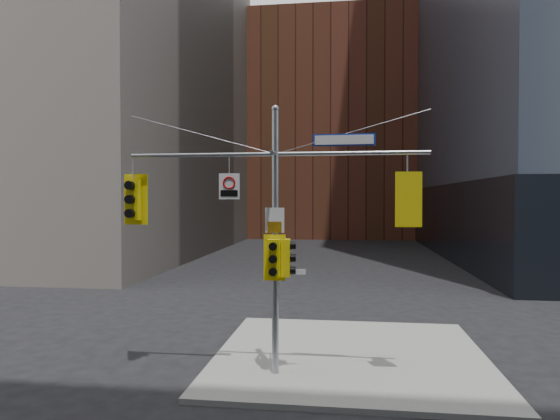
% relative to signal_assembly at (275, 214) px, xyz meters
% --- Properties ---
extents(ground, '(160.00, 160.00, 0.00)m').
position_rel_signal_assembly_xyz_m(ground, '(0.00, -1.99, -4.42)').
color(ground, black).
rests_on(ground, ground).
extents(sidewalk_corner, '(8.00, 8.00, 0.15)m').
position_rel_signal_assembly_xyz_m(sidewalk_corner, '(2.00, 2.01, -4.34)').
color(sidewalk_corner, gray).
rests_on(sidewalk_corner, ground).
extents(brick_midrise, '(26.00, 20.00, 28.00)m').
position_rel_signal_assembly_xyz_m(brick_midrise, '(0.00, 56.01, 9.58)').
color(brick_midrise, brown).
rests_on(brick_midrise, ground).
extents(signal_assembly, '(8.00, 0.80, 7.30)m').
position_rel_signal_assembly_xyz_m(signal_assembly, '(0.00, 0.00, 0.00)').
color(signal_assembly, gray).
rests_on(signal_assembly, ground).
extents(traffic_light_west_arm, '(0.68, 0.52, 1.42)m').
position_rel_signal_assembly_xyz_m(traffic_light_west_arm, '(-3.97, 0.01, 0.38)').
color(traffic_light_west_arm, yellow).
rests_on(traffic_light_west_arm, ground).
extents(traffic_light_east_arm, '(0.67, 0.55, 1.40)m').
position_rel_signal_assembly_xyz_m(traffic_light_east_arm, '(3.42, 0.00, 0.38)').
color(traffic_light_east_arm, yellow).
rests_on(traffic_light_east_arm, ground).
extents(traffic_light_pole_side, '(0.39, 0.33, 1.00)m').
position_rel_signal_assembly_xyz_m(traffic_light_pole_side, '(0.32, 0.01, -1.17)').
color(traffic_light_pole_side, yellow).
rests_on(traffic_light_pole_side, ground).
extents(traffic_light_pole_front, '(0.58, 0.46, 1.22)m').
position_rel_signal_assembly_xyz_m(traffic_light_pole_front, '(-0.00, -0.27, -1.15)').
color(traffic_light_pole_front, yellow).
rests_on(traffic_light_pole_front, ground).
extents(street_sign_blade, '(1.62, 0.10, 0.31)m').
position_rel_signal_assembly_xyz_m(street_sign_blade, '(1.81, 0.00, 1.93)').
color(street_sign_blade, '#102A9A').
rests_on(street_sign_blade, ground).
extents(regulatory_sign_arm, '(0.56, 0.08, 0.70)m').
position_rel_signal_assembly_xyz_m(regulatory_sign_arm, '(-1.25, -0.02, 0.75)').
color(regulatory_sign_arm, silver).
rests_on(regulatory_sign_arm, ground).
extents(regulatory_sign_pole, '(0.51, 0.04, 0.66)m').
position_rel_signal_assembly_xyz_m(regulatory_sign_pole, '(0.00, -0.12, -0.19)').
color(regulatory_sign_pole, silver).
rests_on(regulatory_sign_pole, ground).
extents(street_blade_ew, '(0.71, 0.12, 0.14)m').
position_rel_signal_assembly_xyz_m(street_blade_ew, '(0.45, 0.01, -1.54)').
color(street_blade_ew, silver).
rests_on(street_blade_ew, ground).
extents(street_blade_ns, '(0.12, 0.76, 0.15)m').
position_rel_signal_assembly_xyz_m(street_blade_ns, '(0.00, 0.46, -1.55)').
color(street_blade_ns, '#145926').
rests_on(street_blade_ns, ground).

